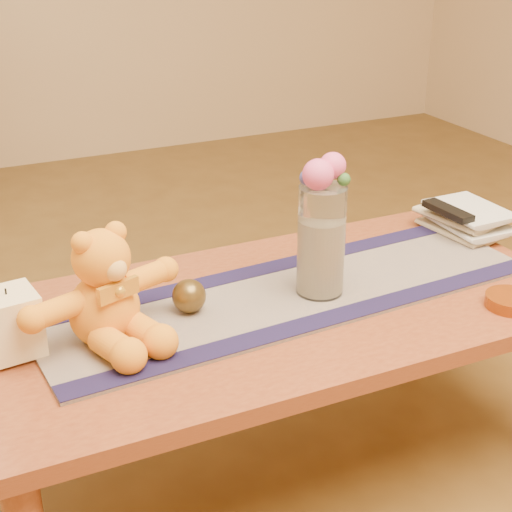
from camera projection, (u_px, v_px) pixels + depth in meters
name	position (u px, v px, depth m)	size (l,w,h in m)	color
floor	(274.00, 459.00, 1.99)	(5.50, 5.50, 0.00)	brown
coffee_table_top	(275.00, 311.00, 1.81)	(1.40, 0.70, 0.04)	brown
table_leg_br	(419.00, 292.00, 2.39)	(0.07, 0.07, 0.41)	brown
persian_runner	(291.00, 294.00, 1.83)	(1.20, 0.35, 0.01)	#1C1948
runner_border_near	(325.00, 319.00, 1.71)	(1.20, 0.06, 0.00)	#181339
runner_border_far	(261.00, 269.00, 1.95)	(1.20, 0.06, 0.00)	#181339
teddy_bear	(102.00, 287.00, 1.60)	(0.35, 0.29, 0.24)	orange
pillar_candle	(10.00, 323.00, 1.57)	(0.11, 0.11, 0.13)	#FFEABB
candle_wick	(6.00, 291.00, 1.54)	(0.00, 0.00, 0.01)	black
glass_vase	(321.00, 241.00, 1.78)	(0.11, 0.11, 0.26)	silver
potpourri_fill	(321.00, 256.00, 1.80)	(0.09, 0.09, 0.18)	beige
rose_left	(318.00, 175.00, 1.70)	(0.07, 0.07, 0.07)	#E85195
rose_right	(333.00, 166.00, 1.73)	(0.06, 0.06, 0.06)	#E85195
blue_flower_back	(320.00, 170.00, 1.75)	(0.04, 0.04, 0.04)	#454696
blue_flower_side	(307.00, 178.00, 1.73)	(0.04, 0.04, 0.04)	#454696
leaf_sprig	(344.00, 179.00, 1.72)	(0.03, 0.03, 0.03)	#33662D
bronze_ball	(189.00, 296.00, 1.73)	(0.08, 0.08, 0.08)	#533F1B
book_bottom	(443.00, 235.00, 2.14)	(0.17, 0.22, 0.02)	beige
book_lower	(446.00, 229.00, 2.13)	(0.16, 0.22, 0.02)	beige
book_upper	(442.00, 222.00, 2.13)	(0.17, 0.22, 0.02)	beige
book_top	(446.00, 216.00, 2.12)	(0.16, 0.22, 0.02)	beige
tv_remote	(448.00, 211.00, 2.10)	(0.04, 0.16, 0.02)	black
amber_dish	(510.00, 301.00, 1.78)	(0.12, 0.12, 0.03)	#BF5914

